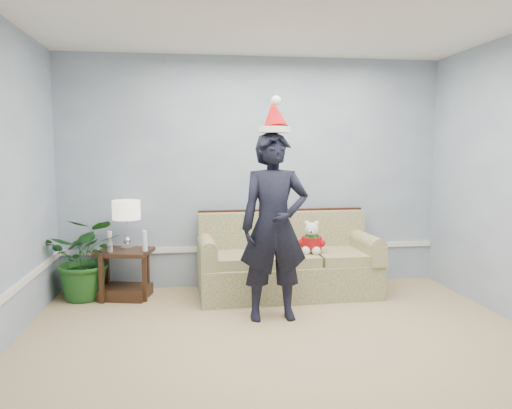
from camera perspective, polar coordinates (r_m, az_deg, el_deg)
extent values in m
cube|color=tan|center=(3.80, 4.99, -19.07)|extent=(4.50, 5.00, 0.02)
cube|color=#A0BBCD|center=(5.92, -0.28, 3.65)|extent=(4.50, 0.02, 2.70)
cube|color=white|center=(6.00, -0.24, -4.98)|extent=(4.48, 0.03, 0.06)
cube|color=#575F2D|center=(5.67, 3.61, -8.37)|extent=(1.99, 0.90, 0.38)
cube|color=#575F2D|center=(5.48, -2.56, -6.25)|extent=(0.60, 0.69, 0.11)
cube|color=#575F2D|center=(5.57, 3.73, -6.06)|extent=(0.60, 0.69, 0.11)
cube|color=#575F2D|center=(5.72, 9.75, -5.81)|extent=(0.60, 0.69, 0.11)
cube|color=#575F2D|center=(5.88, 3.03, -3.35)|extent=(1.97, 0.24, 0.53)
cube|color=black|center=(5.91, 2.92, -0.74)|extent=(1.97, 0.11, 0.05)
cube|color=#575F2D|center=(5.50, -5.64, -5.64)|extent=(0.19, 0.85, 0.23)
cube|color=#575F2D|center=(5.85, 12.35, -5.05)|extent=(0.19, 0.85, 0.23)
cube|color=#3B2415|center=(5.64, -14.79, -5.25)|extent=(0.65, 0.58, 0.04)
cube|color=#3B2415|center=(5.75, -14.66, -9.66)|extent=(0.58, 0.52, 0.12)
cube|color=#3B2415|center=(5.56, -17.24, -8.10)|extent=(0.05, 0.05, 0.53)
cube|color=#3B2415|center=(5.50, -12.62, -8.11)|extent=(0.05, 0.05, 0.53)
cube|color=#3B2415|center=(5.90, -16.68, -7.25)|extent=(0.05, 0.05, 0.53)
cube|color=#3B2415|center=(5.85, -12.33, -7.25)|extent=(0.05, 0.05, 0.53)
cylinder|color=silver|center=(5.67, -14.49, -4.83)|extent=(0.14, 0.14, 0.03)
sphere|color=silver|center=(5.65, -14.51, -4.03)|extent=(0.09, 0.09, 0.09)
cylinder|color=silver|center=(5.63, -14.55, -2.70)|extent=(0.02, 0.02, 0.30)
cylinder|color=silver|center=(5.60, -14.61, -0.60)|extent=(0.30, 0.30, 0.21)
cylinder|color=silver|center=(5.56, -16.36, -4.61)|extent=(0.06, 0.06, 0.12)
cylinder|color=white|center=(5.54, -16.39, -3.47)|extent=(0.05, 0.05, 0.10)
cylinder|color=silver|center=(5.52, -12.59, -4.59)|extent=(0.06, 0.06, 0.12)
cylinder|color=white|center=(5.50, -12.62, -3.45)|extent=(0.05, 0.05, 0.10)
imported|color=#1C511C|center=(5.74, -18.81, -5.81)|extent=(0.87, 0.77, 0.90)
imported|color=black|center=(4.73, 2.09, -2.56)|extent=(0.66, 0.44, 1.79)
cylinder|color=white|center=(4.68, 2.14, 8.56)|extent=(0.34, 0.34, 0.06)
cone|color=red|center=(4.71, 2.09, 10.30)|extent=(0.29, 0.35, 0.34)
sphere|color=white|center=(4.62, 2.32, 11.78)|extent=(0.09, 0.09, 0.09)
sphere|color=white|center=(5.55, 6.37, -4.44)|extent=(0.21, 0.21, 0.21)
cylinder|color=red|center=(5.55, 6.37, -4.44)|extent=(0.28, 0.28, 0.15)
cylinder|color=#136623|center=(5.54, 6.38, -3.60)|extent=(0.19, 0.19, 0.03)
sphere|color=white|center=(5.46, 6.03, -5.32)|extent=(0.10, 0.10, 0.10)
sphere|color=white|center=(5.49, 7.19, -5.27)|extent=(0.10, 0.10, 0.10)
sphere|color=white|center=(5.52, 6.41, -2.85)|extent=(0.15, 0.15, 0.15)
sphere|color=black|center=(5.43, 6.64, -3.13)|extent=(0.02, 0.02, 0.02)
sphere|color=white|center=(5.50, 5.87, -2.18)|extent=(0.06, 0.06, 0.06)
sphere|color=white|center=(5.53, 6.93, -2.16)|extent=(0.06, 0.06, 0.06)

